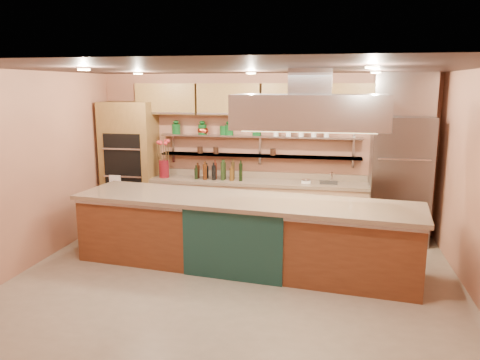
% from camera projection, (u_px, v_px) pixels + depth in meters
% --- Properties ---
extents(floor, '(6.00, 5.00, 0.02)m').
position_uv_depth(floor, '(235.00, 280.00, 6.38)').
color(floor, gray).
rests_on(floor, ground).
extents(ceiling, '(6.00, 5.00, 0.02)m').
position_uv_depth(ceiling, '(235.00, 68.00, 5.82)').
color(ceiling, black).
rests_on(ceiling, wall_back).
extents(wall_back, '(6.00, 0.04, 2.80)m').
position_uv_depth(wall_back, '(263.00, 152.00, 8.50)').
color(wall_back, '#AF7052').
rests_on(wall_back, floor).
extents(wall_front, '(6.00, 0.04, 2.80)m').
position_uv_depth(wall_front, '(170.00, 239.00, 3.69)').
color(wall_front, '#AF7052').
rests_on(wall_front, floor).
extents(wall_left, '(0.04, 5.00, 2.80)m').
position_uv_depth(wall_left, '(29.00, 170.00, 6.67)').
color(wall_left, '#AF7052').
rests_on(wall_left, floor).
extents(oven_stack, '(0.95, 0.64, 2.30)m').
position_uv_depth(oven_stack, '(130.00, 164.00, 8.71)').
color(oven_stack, brown).
rests_on(oven_stack, floor).
extents(refrigerator, '(0.95, 0.72, 2.10)m').
position_uv_depth(refrigerator, '(399.00, 180.00, 7.77)').
color(refrigerator, slate).
rests_on(refrigerator, floor).
extents(back_counter, '(3.84, 0.64, 0.93)m').
position_uv_depth(back_counter, '(257.00, 206.00, 8.41)').
color(back_counter, tan).
rests_on(back_counter, floor).
extents(wall_shelf_lower, '(3.60, 0.26, 0.03)m').
position_uv_depth(wall_shelf_lower, '(259.00, 156.00, 8.39)').
color(wall_shelf_lower, '#A5A8AC').
rests_on(wall_shelf_lower, wall_back).
extents(wall_shelf_upper, '(3.60, 0.26, 0.03)m').
position_uv_depth(wall_shelf_upper, '(259.00, 136.00, 8.32)').
color(wall_shelf_upper, '#A5A8AC').
rests_on(wall_shelf_upper, wall_back).
extents(upper_cabinets, '(4.60, 0.36, 0.55)m').
position_uv_depth(upper_cabinets, '(262.00, 99.00, 8.14)').
color(upper_cabinets, brown).
rests_on(upper_cabinets, wall_back).
extents(range_hood, '(2.00, 1.00, 0.45)m').
position_uv_depth(range_hood, '(310.00, 111.00, 6.21)').
color(range_hood, '#A5A8AC').
rests_on(range_hood, ceiling).
extents(ceiling_downlights, '(4.00, 2.80, 0.02)m').
position_uv_depth(ceiling_downlights, '(238.00, 71.00, 6.02)').
color(ceiling_downlights, '#FFE5A5').
rests_on(ceiling_downlights, ceiling).
extents(island, '(4.93, 1.58, 1.01)m').
position_uv_depth(island, '(243.00, 233.00, 6.73)').
color(island, brown).
rests_on(island, floor).
extents(flower_vase, '(0.20, 0.20, 0.32)m').
position_uv_depth(flower_vase, '(164.00, 169.00, 8.56)').
color(flower_vase, maroon).
rests_on(flower_vase, back_counter).
extents(oil_bottle_cluster, '(0.98, 0.49, 0.30)m').
position_uv_depth(oil_bottle_cluster, '(219.00, 171.00, 8.37)').
color(oil_bottle_cluster, black).
rests_on(oil_bottle_cluster, back_counter).
extents(kitchen_scale, '(0.16, 0.13, 0.09)m').
position_uv_depth(kitchen_scale, '(306.00, 181.00, 8.09)').
color(kitchen_scale, white).
rests_on(kitchen_scale, back_counter).
extents(bar_faucet, '(0.03, 0.03, 0.20)m').
position_uv_depth(bar_faucet, '(332.00, 177.00, 8.09)').
color(bar_faucet, white).
rests_on(bar_faucet, back_counter).
extents(copper_kettle, '(0.19, 0.19, 0.13)m').
position_uv_depth(copper_kettle, '(204.00, 131.00, 8.50)').
color(copper_kettle, '#D74B31').
rests_on(copper_kettle, wall_shelf_upper).
extents(green_canister, '(0.17, 0.17, 0.16)m').
position_uv_depth(green_canister, '(223.00, 130.00, 8.43)').
color(green_canister, '#0D4116').
rests_on(green_canister, wall_shelf_upper).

